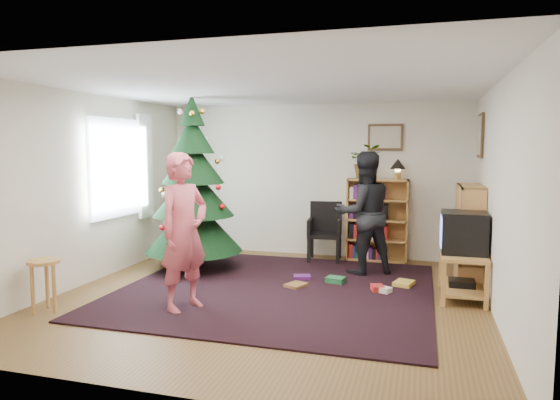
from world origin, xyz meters
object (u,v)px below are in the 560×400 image
(christmas_tree, at_px, (193,197))
(person_standing, at_px, (184,232))
(bookshelf_back, at_px, (377,219))
(picture_back, at_px, (385,137))
(picture_right, at_px, (481,136))
(person_by_chair, at_px, (364,213))
(potted_plant, at_px, (365,162))
(armchair, at_px, (326,229))
(bookshelf_right, at_px, (469,234))
(stool, at_px, (44,272))
(crt_tv, at_px, (463,232))
(table_lamp, at_px, (398,165))
(tv_stand, at_px, (462,271))

(christmas_tree, height_order, person_standing, christmas_tree)
(bookshelf_back, bearing_deg, picture_back, 55.76)
(picture_right, bearing_deg, picture_back, 151.31)
(person_by_chair, bearing_deg, potted_plant, -112.77)
(armchair, bearing_deg, person_by_chair, -52.93)
(picture_back, distance_m, armchair, 1.73)
(bookshelf_right, bearing_deg, christmas_tree, 94.54)
(armchair, xyz_separation_m, stool, (-2.47, -3.35, -0.05))
(crt_tv, height_order, table_lamp, table_lamp)
(person_standing, distance_m, potted_plant, 3.52)
(bookshelf_back, distance_m, stool, 4.81)
(picture_right, xyz_separation_m, crt_tv, (-0.26, -1.13, -1.16))
(picture_back, xyz_separation_m, armchair, (-0.88, -0.32, -1.45))
(bookshelf_back, xyz_separation_m, person_standing, (-1.82, -3.04, 0.21))
(stool, distance_m, potted_plant, 4.81)
(picture_back, relative_size, picture_right, 0.92)
(tv_stand, bearing_deg, picture_back, 119.97)
(tv_stand, height_order, potted_plant, potted_plant)
(picture_back, relative_size, crt_tv, 0.99)
(picture_back, distance_m, picture_right, 1.51)
(table_lamp, bearing_deg, tv_stand, -63.39)
(tv_stand, distance_m, stool, 4.78)
(picture_back, bearing_deg, potted_plant, -155.18)
(picture_right, height_order, christmas_tree, christmas_tree)
(picture_back, distance_m, christmas_tree, 3.13)
(crt_tv, height_order, person_by_chair, person_by_chair)
(tv_stand, xyz_separation_m, potted_plant, (-1.36, 1.72, 1.24))
(picture_right, height_order, table_lamp, picture_right)
(picture_right, bearing_deg, stool, -147.81)
(tv_stand, bearing_deg, christmas_tree, 173.98)
(bookshelf_back, distance_m, crt_tv, 2.08)
(bookshelf_back, height_order, armchair, bookshelf_back)
(crt_tv, bearing_deg, bookshelf_back, 123.97)
(tv_stand, bearing_deg, bookshelf_back, 124.04)
(christmas_tree, distance_m, bookshelf_back, 2.89)
(picture_right, relative_size, potted_plant, 1.12)
(person_standing, bearing_deg, stool, 131.17)
(picture_right, distance_m, armchair, 2.67)
(picture_right, distance_m, crt_tv, 1.64)
(person_standing, relative_size, table_lamp, 5.47)
(christmas_tree, xyz_separation_m, person_standing, (0.71, -1.71, -0.20))
(stool, xyz_separation_m, person_standing, (1.44, 0.49, 0.42))
(stool, relative_size, potted_plant, 1.07)
(crt_tv, height_order, stool, crt_tv)
(stool, xyz_separation_m, potted_plant, (3.06, 3.53, 1.12))
(tv_stand, relative_size, potted_plant, 1.72)
(picture_back, distance_m, bookshelf_back, 1.30)
(table_lamp, bearing_deg, christmas_tree, -154.82)
(tv_stand, height_order, crt_tv, crt_tv)
(tv_stand, relative_size, crt_tv, 1.67)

